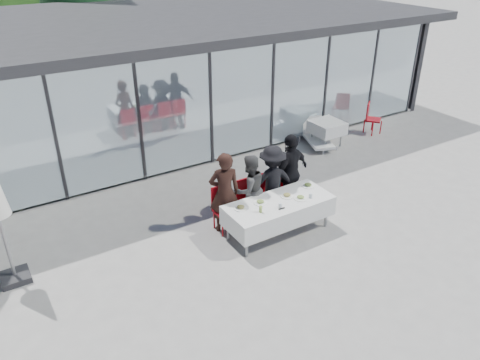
# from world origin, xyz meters

# --- Properties ---
(ground) EXTENTS (90.00, 90.00, 0.00)m
(ground) POSITION_xyz_m (0.00, 0.00, 0.00)
(ground) COLOR gray
(ground) RESTS_ON ground
(pavilion) EXTENTS (14.80, 8.80, 3.44)m
(pavilion) POSITION_xyz_m (2.00, 8.16, 2.15)
(pavilion) COLOR gray
(pavilion) RESTS_ON ground
(dining_table) EXTENTS (2.26, 0.96, 0.75)m
(dining_table) POSITION_xyz_m (0.58, 0.34, 0.54)
(dining_table) COLOR silver
(dining_table) RESTS_ON ground
(diner_a) EXTENTS (0.81, 0.81, 1.78)m
(diner_a) POSITION_xyz_m (-0.30, 1.03, 0.89)
(diner_a) COLOR black
(diner_a) RESTS_ON ground
(diner_chair_a) EXTENTS (0.44, 0.44, 0.97)m
(diner_chair_a) POSITION_xyz_m (-0.30, 1.09, 0.54)
(diner_chair_a) COLOR #AD0B12
(diner_chair_a) RESTS_ON ground
(diner_b) EXTENTS (0.81, 0.81, 1.57)m
(diner_b) POSITION_xyz_m (0.30, 1.03, 0.78)
(diner_b) COLOR #474747
(diner_b) RESTS_ON ground
(diner_chair_b) EXTENTS (0.44, 0.44, 0.97)m
(diner_chair_b) POSITION_xyz_m (0.30, 1.09, 0.54)
(diner_chair_b) COLOR #AD0B12
(diner_chair_b) RESTS_ON ground
(diner_c) EXTENTS (1.27, 1.27, 1.64)m
(diner_c) POSITION_xyz_m (0.89, 1.03, 0.82)
(diner_c) COLOR black
(diner_c) RESTS_ON ground
(diner_chair_c) EXTENTS (0.44, 0.44, 0.97)m
(diner_chair_c) POSITION_xyz_m (0.89, 1.09, 0.54)
(diner_chair_c) COLOR #AD0B12
(diner_chair_c) RESTS_ON ground
(diner_d) EXTENTS (1.27, 1.27, 1.80)m
(diner_d) POSITION_xyz_m (1.38, 1.03, 0.90)
(diner_d) COLOR black
(diner_d) RESTS_ON ground
(diner_chair_d) EXTENTS (0.44, 0.44, 0.97)m
(diner_chair_d) POSITION_xyz_m (1.38, 1.09, 0.54)
(diner_chair_d) COLOR #AD0B12
(diner_chair_d) RESTS_ON ground
(plate_a) EXTENTS (0.27, 0.27, 0.07)m
(plate_a) POSITION_xyz_m (-0.23, 0.52, 0.77)
(plate_a) COLOR white
(plate_a) RESTS_ON dining_table
(plate_b) EXTENTS (0.27, 0.27, 0.07)m
(plate_b) POSITION_xyz_m (0.22, 0.49, 0.77)
(plate_b) COLOR white
(plate_b) RESTS_ON dining_table
(plate_c) EXTENTS (0.27, 0.27, 0.07)m
(plate_c) POSITION_xyz_m (0.84, 0.42, 0.77)
(plate_c) COLOR white
(plate_c) RESTS_ON dining_table
(plate_d) EXTENTS (0.27, 0.27, 0.07)m
(plate_d) POSITION_xyz_m (1.49, 0.54, 0.77)
(plate_d) COLOR white
(plate_d) RESTS_ON dining_table
(plate_extra) EXTENTS (0.27, 0.27, 0.07)m
(plate_extra) POSITION_xyz_m (1.02, 0.20, 0.77)
(plate_extra) COLOR white
(plate_extra) RESTS_ON dining_table
(juice_bottle) EXTENTS (0.06, 0.06, 0.14)m
(juice_bottle) POSITION_xyz_m (0.03, 0.20, 0.82)
(juice_bottle) COLOR #95B34A
(juice_bottle) RESTS_ON dining_table
(drinking_glasses) EXTENTS (0.83, 0.08, 0.10)m
(drinking_glasses) POSITION_xyz_m (0.83, 0.13, 0.80)
(drinking_glasses) COLOR silver
(drinking_glasses) RESTS_ON dining_table
(folded_eyeglasses) EXTENTS (0.14, 0.03, 0.01)m
(folded_eyeglasses) POSITION_xyz_m (0.45, 0.08, 0.76)
(folded_eyeglasses) COLOR black
(folded_eyeglasses) RESTS_ON dining_table
(spare_table_right) EXTENTS (0.86, 0.86, 0.74)m
(spare_table_right) POSITION_xyz_m (4.49, 3.32, 0.55)
(spare_table_right) COLOR silver
(spare_table_right) RESTS_ON ground
(spare_chair_a) EXTENTS (0.62, 0.62, 0.97)m
(spare_chair_a) POSITION_xyz_m (6.30, 3.35, 0.54)
(spare_chair_a) COLOR #AD0B12
(spare_chair_a) RESTS_ON ground
(spare_chair_b) EXTENTS (0.46, 0.46, 0.97)m
(spare_chair_b) POSITION_xyz_m (6.46, 4.22, 0.54)
(spare_chair_b) COLOR #AD0B12
(spare_chair_b) RESTS_ON ground
(lounger) EXTENTS (1.02, 1.46, 0.72)m
(lounger) POSITION_xyz_m (4.30, 3.55, 0.26)
(lounger) COLOR white
(lounger) RESTS_ON ground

